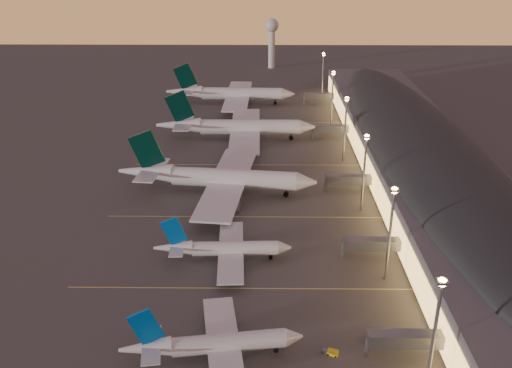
# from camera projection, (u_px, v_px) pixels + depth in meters

# --- Properties ---
(ground) EXTENTS (700.00, 700.00, 0.00)m
(ground) POSITION_uv_depth(u_px,v_px,m) (246.00, 277.00, 147.92)
(ground) COLOR #3C3A37
(airliner_narrow_south) EXTENTS (38.35, 34.57, 13.70)m
(airliner_narrow_south) POSITION_uv_depth(u_px,v_px,m) (213.00, 344.00, 118.23)
(airliner_narrow_south) COLOR silver
(airliner_narrow_south) RESTS_ON ground
(airliner_narrow_north) EXTENTS (37.46, 33.43, 13.40)m
(airliner_narrow_north) POSITION_uv_depth(u_px,v_px,m) (223.00, 249.00, 154.66)
(airliner_narrow_north) COLOR silver
(airliner_narrow_north) RESTS_ON ground
(airliner_wide_near) EXTENTS (68.91, 63.19, 22.04)m
(airliner_wide_near) POSITION_uv_depth(u_px,v_px,m) (217.00, 178.00, 194.52)
(airliner_wide_near) COLOR silver
(airliner_wide_near) RESTS_ON ground
(airliner_wide_mid) EXTENTS (68.79, 62.39, 22.08)m
(airliner_wide_mid) POSITION_uv_depth(u_px,v_px,m) (236.00, 127.00, 246.54)
(airliner_wide_mid) COLOR silver
(airliner_wide_mid) RESTS_ON ground
(airliner_wide_far) EXTENTS (67.76, 61.58, 21.72)m
(airliner_wide_far) POSITION_uv_depth(u_px,v_px,m) (231.00, 94.00, 299.82)
(airliner_wide_far) COLOR silver
(airliner_wide_far) RESTS_ON ground
(terminal_building) EXTENTS (56.35, 255.00, 17.46)m
(terminal_building) POSITION_uv_depth(u_px,v_px,m) (419.00, 151.00, 210.28)
(terminal_building) COLOR #505056
(terminal_building) RESTS_ON ground
(light_masts) EXTENTS (2.20, 217.20, 25.90)m
(light_masts) POSITION_uv_depth(u_px,v_px,m) (353.00, 134.00, 200.21)
(light_masts) COLOR gray
(light_masts) RESTS_ON ground
(radar_tower) EXTENTS (9.00, 9.00, 32.50)m
(radar_tower) POSITION_uv_depth(u_px,v_px,m) (272.00, 35.00, 377.70)
(radar_tower) COLOR silver
(radar_tower) RESTS_ON ground
(lane_markings) EXTENTS (90.00, 180.36, 0.00)m
(lane_markings) POSITION_uv_depth(u_px,v_px,m) (250.00, 210.00, 184.62)
(lane_markings) COLOR #D8C659
(lane_markings) RESTS_ON ground
(baggage_tug_a) EXTENTS (3.67, 2.56, 1.02)m
(baggage_tug_a) POSITION_uv_depth(u_px,v_px,m) (331.00, 352.00, 120.53)
(baggage_tug_a) COLOR yellow
(baggage_tug_a) RESTS_ON ground
(baggage_tug_b) EXTENTS (3.85, 3.38, 1.11)m
(baggage_tug_b) POSITION_uv_depth(u_px,v_px,m) (374.00, 336.00, 125.35)
(baggage_tug_b) COLOR yellow
(baggage_tug_b) RESTS_ON ground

